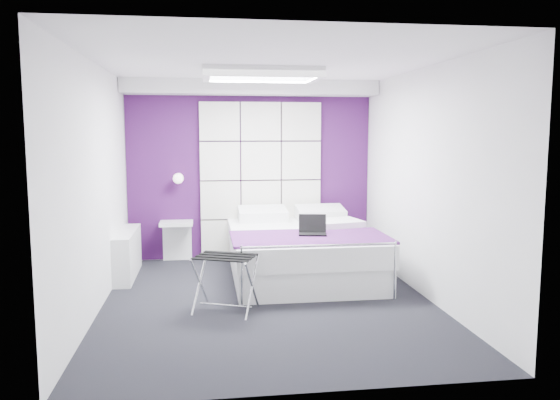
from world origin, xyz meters
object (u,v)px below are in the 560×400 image
(bed, at_px, (301,251))
(laptop, at_px, (312,229))
(wall_lamp, at_px, (178,178))
(nightstand, at_px, (176,223))
(luggage_rack, at_px, (226,284))
(radiator, at_px, (127,254))

(bed, xyz_separation_m, laptop, (0.05, -0.46, 0.36))
(wall_lamp, height_order, bed, wall_lamp)
(nightstand, distance_m, luggage_rack, 2.40)
(luggage_rack, bearing_deg, radiator, 149.85)
(wall_lamp, xyz_separation_m, nightstand, (-0.04, -0.04, -0.65))
(radiator, relative_size, luggage_rack, 1.99)
(wall_lamp, distance_m, nightstand, 0.65)
(radiator, bearing_deg, wall_lamp, 49.90)
(bed, relative_size, laptop, 6.82)
(bed, relative_size, nightstand, 4.85)
(radiator, xyz_separation_m, luggage_rack, (1.21, -1.59, -0.00))
(wall_lamp, xyz_separation_m, laptop, (1.66, -1.51, -0.52))
(radiator, bearing_deg, laptop, -18.03)
(wall_lamp, height_order, nightstand, wall_lamp)
(laptop, bearing_deg, nightstand, 149.03)
(radiator, distance_m, laptop, 2.45)
(nightstand, xyz_separation_m, laptop, (1.70, -1.47, 0.13))
(radiator, relative_size, bed, 0.53)
(laptop, bearing_deg, radiator, 171.86)
(radiator, xyz_separation_m, bed, (2.25, -0.29, 0.04))
(radiator, distance_m, luggage_rack, 2.00)
(luggage_rack, distance_m, laptop, 1.43)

